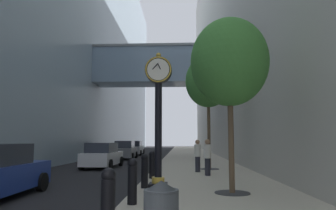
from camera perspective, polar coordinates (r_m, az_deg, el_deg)
name	(u,v)px	position (r m, az deg, el deg)	size (l,w,h in m)	color
ground_plane	(165,158)	(29.70, -0.63, -9.99)	(110.00, 110.00, 0.00)	black
sidewalk_right	(192,156)	(32.66, 4.50, -9.53)	(5.44, 80.00, 0.14)	#BCB29E
building_block_left	(67,22)	(37.49, -18.49, 14.57)	(21.64, 80.00, 30.24)	#93A8B7
building_block_right	(256,5)	(36.81, 16.13, 17.66)	(9.00, 80.00, 33.44)	#B7B2A8
street_clock	(158,115)	(9.40, -1.82, -1.90)	(0.84, 0.55, 4.40)	black
bollard_nearest	(108,200)	(5.60, -11.23, -17.14)	(0.26, 0.26, 1.17)	black
bollard_second	(132,180)	(8.16, -6.71, -13.83)	(0.26, 0.26, 1.17)	black
bollard_third	(145,170)	(10.76, -4.42, -12.07)	(0.26, 0.26, 1.17)	black
bollard_fourth	(152,164)	(13.37, -3.03, -10.99)	(0.26, 0.26, 1.17)	black
bollard_fifth	(157,160)	(15.99, -2.11, -10.26)	(0.26, 0.26, 1.17)	black
street_tree_near	(229,63)	(10.19, 11.43, 7.82)	(2.52, 2.52, 5.63)	#333335
street_tree_mid_near	(208,82)	(17.88, 7.54, 4.35)	(2.64, 2.64, 6.56)	#333335
pedestrian_walking	(198,155)	(16.00, 5.58, -9.30)	(0.48, 0.48, 1.65)	#23232D
pedestrian_by_clock	(207,156)	(14.45, 7.43, -9.52)	(0.46, 0.46, 1.68)	#23232D
car_grey_near	(125,150)	(28.81, -8.06, -8.41)	(2.06, 4.47, 1.69)	slate
car_silver_mid	(134,148)	(35.96, -6.34, -8.06)	(2.02, 4.20, 1.66)	#B7BABF
car_white_far	(103,156)	(20.17, -12.21, -9.27)	(2.02, 4.38, 1.59)	silver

